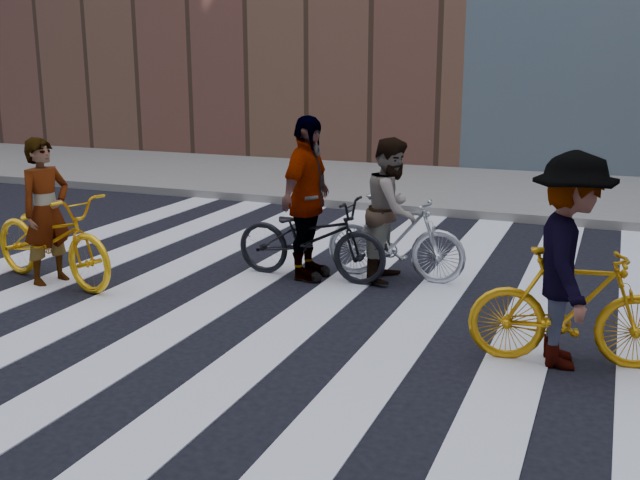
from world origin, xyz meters
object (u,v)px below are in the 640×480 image
Objects in this scene: bike_yellow_left at (52,238)px; rider_right at (569,261)px; rider_left at (46,212)px; bike_silver_mid at (395,238)px; bike_yellow_right at (572,307)px; rider_mid at (392,210)px; bike_dark_rear at (311,238)px; rider_rear at (307,199)px.

rider_right is at bearing -79.47° from bike_yellow_left.
bike_silver_mid is at bearing -52.97° from rider_left.
rider_left is 5.88m from rider_right.
bike_yellow_right is 1.01× the size of rider_mid.
bike_dark_rear is (-0.96, -0.34, -0.01)m from bike_silver_mid.
rider_rear reaches higher than bike_yellow_left.
bike_yellow_right is (2.15, -1.94, 0.01)m from bike_silver_mid.
rider_right is at bearing -132.65° from bike_silver_mid.
rider_right is at bearing -131.98° from rider_mid.
bike_silver_mid is at bearing -52.69° from bike_yellow_left.
rider_left is at bearing 113.89° from bike_silver_mid.
bike_yellow_left is at bearing 116.77° from bike_dark_rear.
bike_yellow_right is 0.90× the size of bike_dark_rear.
bike_silver_mid is at bearing -68.85° from bike_dark_rear.
bike_yellow_right is 5.94m from rider_left.
bike_yellow_left is 1.20× the size of rider_left.
rider_left reaches higher than bike_yellow_left.
bike_yellow_left is 1.11× the size of rider_right.
bike_yellow_left is at bearing 117.17° from rider_rear.
rider_mid is at bearing -67.85° from bike_dark_rear.
rider_rear reaches higher than rider_right.
bike_yellow_left is at bearing 77.43° from rider_right.
bike_yellow_left is 0.32m from rider_left.
rider_right is (-0.05, 0.00, 0.41)m from bike_yellow_right.
rider_rear reaches higher than rider_left.
rider_rear is (2.77, 1.31, 0.12)m from rider_left.
bike_silver_mid is at bearing -89.80° from rider_mid.
bike_yellow_right is 3.49m from bike_dark_rear.
bike_yellow_right is at bearing -99.76° from rider_right.
rider_mid is (0.91, 0.34, 0.35)m from bike_dark_rear.
bike_dark_rear is 1.11× the size of rider_left.
bike_yellow_left is at bearing 114.18° from bike_silver_mid.
rider_left is at bearing 77.48° from bike_yellow_right.
bike_yellow_right is 3.57m from rider_rear.
bike_yellow_right is 2.95m from rider_mid.
bike_yellow_left is 5.88m from bike_yellow_right.
bike_yellow_left is 1.08× the size of bike_dark_rear.
bike_yellow_right is 0.42m from rider_right.
bike_dark_rear is at bearing -88.61° from rider_rear.
rider_left is at bearing 103.34° from bike_yellow_left.
bike_silver_mid is 0.99× the size of rider_left.
bike_yellow_left is 4.05m from rider_mid.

